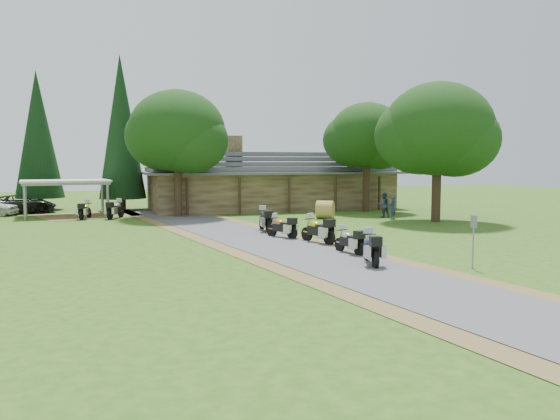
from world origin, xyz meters
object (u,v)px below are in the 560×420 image
object	(u,v)px
motorcycle_row_b	(349,240)
lodge	(271,180)
hay_bale	(325,210)
motorcycle_row_a	(371,247)
carport	(66,198)
motorcycle_row_d	(282,226)
motorcycle_carport_b	(115,209)
car_dark_suv	(20,199)
motorcycle_row_c	(318,229)
motorcycle_row_e	(265,219)
motorcycle_carport_a	(85,210)

from	to	relation	value
motorcycle_row_b	lodge	bearing A→B (deg)	-20.48
lodge	hay_bale	xyz separation A→B (m)	(0.86, -9.45, -1.82)
motorcycle_row_a	motorcycle_row_b	xyz separation A→B (m)	(0.35, 2.57, -0.08)
carport	hay_bale	xyz separation A→B (m)	(17.26, -8.21, -0.69)
lodge	motorcycle_row_b	world-z (taller)	lodge
carport	motorcycle_row_d	world-z (taller)	carport
motorcycle_carport_b	hay_bale	distance (m)	14.80
carport	motorcycle_row_a	distance (m)	27.39
carport	car_dark_suv	distance (m)	4.72
motorcycle_row_d	motorcycle_row_c	bearing A→B (deg)	176.07
lodge	motorcycle_carport_b	world-z (taller)	lodge
motorcycle_row_e	motorcycle_carport_b	world-z (taller)	motorcycle_row_e
motorcycle_row_a	motorcycle_row_d	distance (m)	8.26
motorcycle_row_d	hay_bale	xyz separation A→B (m)	(6.19, 8.26, 0.01)
car_dark_suv	motorcycle_row_c	world-z (taller)	car_dark_suv
motorcycle_row_e	motorcycle_row_a	bearing A→B (deg)	-171.88
lodge	hay_bale	world-z (taller)	lodge
lodge	motorcycle_row_a	size ratio (longest dim) A/B	10.73
motorcycle_row_d	motorcycle_row_e	size ratio (longest dim) A/B	0.88
carport	motorcycle_row_b	bearing A→B (deg)	-66.31
motorcycle_row_c	motorcycle_carport_a	xyz separation A→B (m)	(-10.80, 15.99, -0.06)
lodge	motorcycle_row_a	bearing A→B (deg)	-100.03
motorcycle_carport_b	hay_bale	xyz separation A→B (m)	(13.93, -5.02, -0.05)
motorcycle_row_a	motorcycle_row_c	distance (m)	5.91
motorcycle_row_b	motorcycle_row_c	world-z (taller)	motorcycle_row_c
motorcycle_row_b	motorcycle_row_c	distance (m)	3.33
motorcycle_row_a	motorcycle_row_d	size ratio (longest dim) A/B	1.09
motorcycle_row_a	motorcycle_row_e	world-z (taller)	motorcycle_row_e
carport	motorcycle_row_d	size ratio (longest dim) A/B	3.36
motorcycle_row_c	car_dark_suv	bearing A→B (deg)	16.37
carport	motorcycle_carport_b	world-z (taller)	carport
motorcycle_row_d	motorcycle_row_e	xyz separation A→B (m)	(0.00, 2.90, 0.08)
carport	motorcycle_row_e	xyz separation A→B (m)	(11.08, -13.58, -0.62)
motorcycle_carport_b	motorcycle_row_b	bearing A→B (deg)	-124.14
lodge	motorcycle_row_e	bearing A→B (deg)	-109.76
lodge	car_dark_suv	world-z (taller)	lodge
lodge	motorcycle_carport_b	xyz separation A→B (m)	(-13.06, -4.43, -1.77)
carport	hay_bale	world-z (taller)	carport
motorcycle_row_a	motorcycle_row_b	bearing A→B (deg)	9.02
carport	motorcycle_carport_a	distance (m)	3.18
carport	motorcycle_carport_a	world-z (taller)	carport
motorcycle_row_c	carport	bearing A→B (deg)	13.90
carport	motorcycle_row_c	bearing A→B (deg)	-62.29
car_dark_suv	motorcycle_carport_a	distance (m)	7.69
motorcycle_row_b	motorcycle_carport_b	bearing A→B (deg)	14.78
motorcycle_row_b	motorcycle_row_e	world-z (taller)	motorcycle_row_e
motorcycle_row_d	motorcycle_carport_b	world-z (taller)	motorcycle_carport_b
lodge	car_dark_suv	size ratio (longest dim) A/B	3.76
motorcycle_row_c	motorcycle_row_a	bearing A→B (deg)	158.08
lodge	motorcycle_carport_a	xyz separation A→B (m)	(-15.08, -4.04, -1.81)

